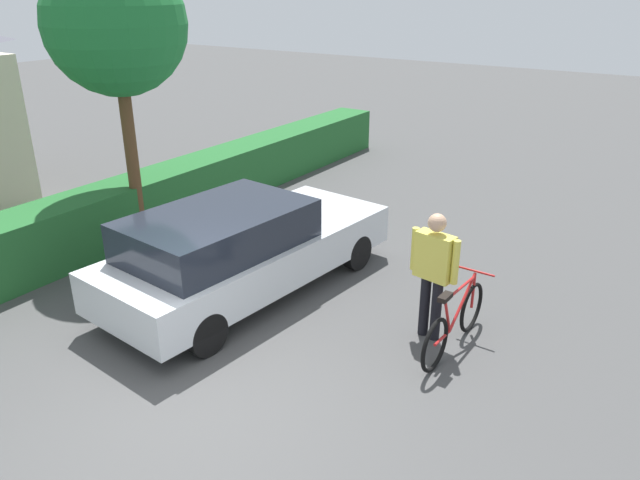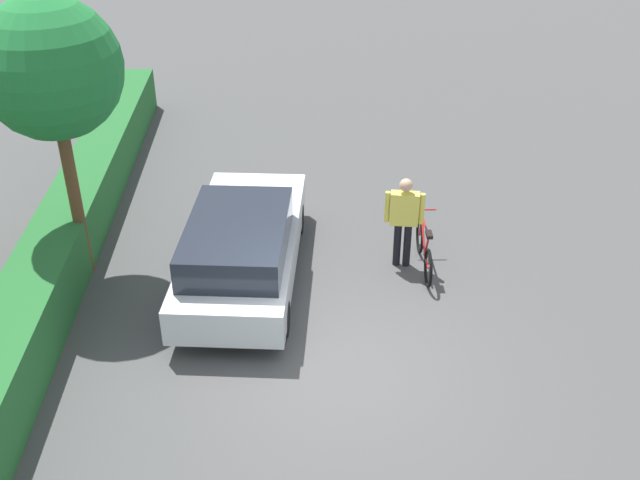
% 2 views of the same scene
% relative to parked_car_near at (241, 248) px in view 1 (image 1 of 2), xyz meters
% --- Properties ---
extents(ground_plane, '(60.00, 60.00, 0.00)m').
position_rel_parked_car_near_xyz_m(ground_plane, '(-2.35, -1.38, -0.73)').
color(ground_plane, '#464646').
extents(parked_car_near, '(4.71, 2.20, 1.39)m').
position_rel_parked_car_near_xyz_m(parked_car_near, '(0.00, 0.00, 0.00)').
color(parked_car_near, silver).
rests_on(parked_car_near, ground).
extents(bicycle, '(1.75, 0.50, 0.91)m').
position_rel_parked_car_near_xyz_m(bicycle, '(0.31, -3.11, -0.35)').
color(bicycle, black).
rests_on(bicycle, ground).
extents(person_rider, '(0.28, 0.67, 1.68)m').
position_rel_parked_car_near_xyz_m(person_rider, '(0.41, -2.74, 0.26)').
color(person_rider, black).
rests_on(person_rider, ground).
extents(tree_kerbside, '(2.19, 2.19, 4.70)m').
position_rel_parked_car_near_xyz_m(tree_kerbside, '(0.51, 2.73, 2.86)').
color(tree_kerbside, brown).
rests_on(tree_kerbside, ground).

